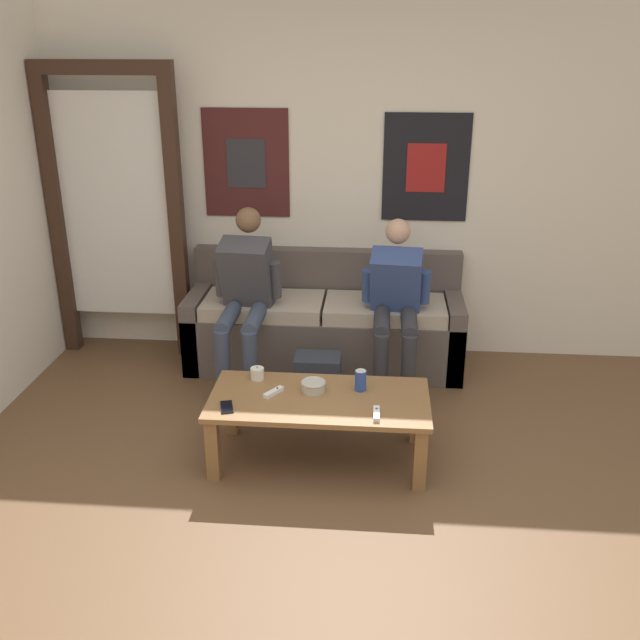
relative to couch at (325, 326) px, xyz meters
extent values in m
plane|color=brown|center=(0.12, -2.14, -0.30)|extent=(18.00, 18.00, 0.00)
cube|color=silver|center=(0.12, 0.34, 0.98)|extent=(10.00, 0.05, 2.55)
cube|color=#471E1E|center=(-0.60, 0.30, 1.14)|extent=(0.63, 0.01, 0.78)
cube|color=#2D2D33|center=(-0.60, 0.29, 1.14)|extent=(0.28, 0.01, 0.35)
cube|color=black|center=(0.70, 0.30, 1.12)|extent=(0.61, 0.01, 0.76)
cube|color=maroon|center=(0.70, 0.29, 1.12)|extent=(0.28, 0.01, 0.34)
cube|color=#382319|center=(-1.99, 0.11, 0.73)|extent=(0.10, 0.10, 2.05)
cube|color=#382319|center=(-1.09, 0.11, 0.73)|extent=(0.10, 0.10, 2.05)
cube|color=#382319|center=(-1.54, 0.11, 1.80)|extent=(1.00, 0.10, 0.10)
cube|color=silver|center=(-1.54, 0.13, 0.83)|extent=(0.82, 0.02, 1.64)
cube|color=#564C47|center=(0.00, 0.25, 0.11)|extent=(2.00, 0.13, 0.82)
cube|color=#564C47|center=(0.00, -0.09, -0.08)|extent=(2.00, 0.53, 0.43)
cube|color=#564C47|center=(-0.94, -0.09, -0.02)|extent=(0.12, 0.53, 0.55)
cube|color=#564C47|center=(0.94, -0.09, -0.02)|extent=(0.12, 0.53, 0.55)
cube|color=#B2A38E|center=(-0.44, -0.09, 0.18)|extent=(0.86, 0.49, 0.10)
cube|color=#B2A38E|center=(0.44, -0.09, 0.18)|extent=(0.86, 0.49, 0.10)
cube|color=olive|center=(0.07, -1.31, 0.09)|extent=(1.24, 0.60, 0.03)
cube|color=olive|center=(-0.49, -1.07, -0.11)|extent=(0.07, 0.07, 0.37)
cube|color=olive|center=(0.64, -1.07, -0.11)|extent=(0.07, 0.07, 0.37)
cube|color=olive|center=(-0.49, -1.56, -0.11)|extent=(0.07, 0.07, 0.37)
cube|color=olive|center=(0.64, -1.56, -0.11)|extent=(0.07, 0.07, 0.37)
cylinder|color=#384256|center=(-0.61, -0.50, 0.23)|extent=(0.11, 0.42, 0.11)
cylinder|color=#384256|center=(-0.61, -0.71, -0.02)|extent=(0.10, 0.10, 0.50)
cube|color=#232328|center=(-0.61, -0.78, -0.27)|extent=(0.11, 0.25, 0.05)
cylinder|color=#384256|center=(-0.43, -0.50, 0.23)|extent=(0.11, 0.42, 0.11)
cylinder|color=#384256|center=(-0.43, -0.71, -0.02)|extent=(0.10, 0.10, 0.50)
cube|color=#232328|center=(-0.43, -0.78, -0.27)|extent=(0.11, 0.25, 0.05)
cube|color=#3F3F44|center=(-0.52, -0.22, 0.46)|extent=(0.37, 0.38, 0.53)
sphere|color=brown|center=(-0.52, -0.11, 0.82)|extent=(0.18, 0.18, 0.18)
cylinder|color=#3F3F44|center=(-0.72, -0.21, 0.42)|extent=(0.08, 0.12, 0.28)
cylinder|color=#3F3F44|center=(-0.33, -0.21, 0.42)|extent=(0.08, 0.12, 0.28)
cylinder|color=#2D2D33|center=(0.42, -0.48, 0.23)|extent=(0.11, 0.39, 0.11)
cylinder|color=#2D2D33|center=(0.42, -0.68, -0.02)|extent=(0.10, 0.10, 0.50)
cube|color=#232328|center=(0.42, -0.75, -0.27)|extent=(0.11, 0.25, 0.05)
cylinder|color=#2D2D33|center=(0.60, -0.48, 0.23)|extent=(0.11, 0.39, 0.11)
cylinder|color=#2D2D33|center=(0.60, -0.68, -0.02)|extent=(0.10, 0.10, 0.50)
cube|color=#232328|center=(0.60, -0.75, -0.27)|extent=(0.11, 0.25, 0.05)
cube|color=#33477F|center=(0.51, -0.22, 0.44)|extent=(0.37, 0.38, 0.48)
sphere|color=tan|center=(0.51, -0.11, 0.76)|extent=(0.17, 0.17, 0.17)
cylinder|color=#33477F|center=(0.31, -0.21, 0.40)|extent=(0.08, 0.12, 0.25)
cylinder|color=#33477F|center=(0.70, -0.21, 0.40)|extent=(0.08, 0.12, 0.25)
cube|color=#282D38|center=(0.01, -0.68, -0.11)|extent=(0.30, 0.22, 0.36)
cube|color=#282D38|center=(0.01, -0.78, -0.20)|extent=(0.21, 0.08, 0.16)
cylinder|color=#B7B2A8|center=(0.03, -1.24, 0.13)|extent=(0.13, 0.13, 0.06)
torus|color=#B7B2A8|center=(0.03, -1.24, 0.16)|extent=(0.14, 0.14, 0.02)
cylinder|color=silver|center=(-0.31, -1.11, 0.14)|extent=(0.08, 0.08, 0.07)
cylinder|color=black|center=(-0.31, -1.11, 0.18)|extent=(0.00, 0.00, 0.01)
cylinder|color=#28479E|center=(0.30, -1.20, 0.17)|extent=(0.07, 0.07, 0.12)
cylinder|color=silver|center=(0.30, -1.20, 0.23)|extent=(0.06, 0.06, 0.00)
cube|color=white|center=(-0.19, -1.29, 0.12)|extent=(0.11, 0.14, 0.02)
cylinder|color=#333842|center=(-0.17, -1.27, 0.13)|extent=(0.01, 0.01, 0.00)
cube|color=white|center=(0.40, -1.49, 0.12)|extent=(0.04, 0.14, 0.02)
cylinder|color=#333842|center=(0.40, -1.46, 0.13)|extent=(0.01, 0.01, 0.00)
cube|color=black|center=(-0.42, -1.48, 0.11)|extent=(0.10, 0.15, 0.01)
cube|color=black|center=(-0.42, -1.48, 0.11)|extent=(0.09, 0.14, 0.00)
camera|label=1|loc=(0.38, -4.87, 2.00)|focal=40.00mm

